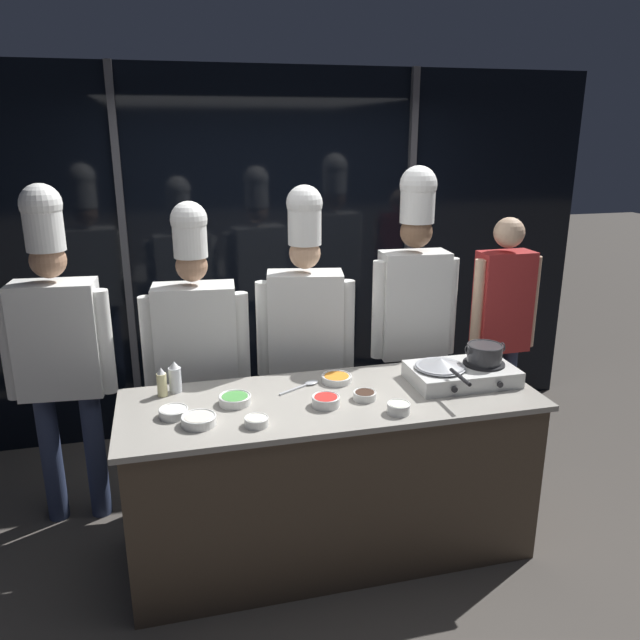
{
  "coord_description": "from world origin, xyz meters",
  "views": [
    {
      "loc": [
        -0.79,
        -2.89,
        2.28
      ],
      "look_at": [
        0.0,
        0.25,
        1.28
      ],
      "focal_mm": 35.0,
      "sensor_mm": 36.0,
      "label": 1
    }
  ],
  "objects": [
    {
      "name": "prep_bowl_carrots",
      "position": [
        0.08,
        0.2,
        0.95
      ],
      "size": [
        0.17,
        0.17,
        0.04
      ],
      "color": "white",
      "rests_on": "demo_counter"
    },
    {
      "name": "prep_bowl_soy_glaze",
      "position": [
        0.16,
        -0.06,
        0.95
      ],
      "size": [
        0.12,
        0.12,
        0.04
      ],
      "color": "white",
      "rests_on": "demo_counter"
    },
    {
      "name": "frying_pan",
      "position": [
        0.62,
        0.02,
        1.05
      ],
      "size": [
        0.28,
        0.48,
        0.05
      ],
      "color": "#ADAFB5",
      "rests_on": "portable_stove"
    },
    {
      "name": "chef_head",
      "position": [
        -1.41,
        0.67,
        1.15
      ],
      "size": [
        0.6,
        0.27,
        2.0
      ],
      "rotation": [
        0.0,
        0.0,
        3.06
      ],
      "color": "#2D3856",
      "rests_on": "ground_plane"
    },
    {
      "name": "demo_counter",
      "position": [
        0.0,
        0.0,
        0.46
      ],
      "size": [
        2.19,
        0.77,
        0.93
      ],
      "color": "#4C3D2D",
      "rests_on": "ground_plane"
    },
    {
      "name": "chef_pastry",
      "position": [
        0.73,
        0.7,
        1.22
      ],
      "size": [
        0.56,
        0.25,
        2.06
      ],
      "rotation": [
        0.0,
        0.0,
        3.08
      ],
      "color": "#232326",
      "rests_on": "ground_plane"
    },
    {
      "name": "prep_bowl_onion",
      "position": [
        -0.7,
        -0.15,
        0.95
      ],
      "size": [
        0.17,
        0.17,
        0.05
      ],
      "color": "white",
      "rests_on": "demo_counter"
    },
    {
      "name": "ground_plane",
      "position": [
        0.0,
        0.0,
        0.0
      ],
      "size": [
        24.0,
        24.0,
        0.0
      ],
      "primitive_type": "plane",
      "color": "#47423D"
    },
    {
      "name": "prep_bowl_rice",
      "position": [
        -0.81,
        -0.03,
        0.95
      ],
      "size": [
        0.14,
        0.14,
        0.04
      ],
      "color": "white",
      "rests_on": "demo_counter"
    },
    {
      "name": "serving_spoon_slotted",
      "position": [
        -0.09,
        0.18,
        0.93
      ],
      "size": [
        0.25,
        0.16,
        0.02
      ],
      "color": "#B2B5BA",
      "rests_on": "demo_counter"
    },
    {
      "name": "prep_bowl_bell_pepper",
      "position": [
        -0.06,
        -0.09,
        0.96
      ],
      "size": [
        0.15,
        0.15,
        0.05
      ],
      "color": "white",
      "rests_on": "demo_counter"
    },
    {
      "name": "chef_line",
      "position": [
        0.02,
        0.7,
        1.12
      ],
      "size": [
        0.6,
        0.32,
        1.96
      ],
      "rotation": [
        0.0,
        0.0,
        2.95
      ],
      "color": "#4C4C51",
      "rests_on": "ground_plane"
    },
    {
      "name": "prep_bowl_bean_sprouts",
      "position": [
        0.27,
        -0.26,
        0.96
      ],
      "size": [
        0.12,
        0.12,
        0.05
      ],
      "color": "white",
      "rests_on": "demo_counter"
    },
    {
      "name": "person_guest",
      "position": [
        1.37,
        0.68,
        1.07
      ],
      "size": [
        0.48,
        0.2,
        1.73
      ],
      "rotation": [
        0.0,
        0.0,
        3.15
      ],
      "color": "#2D3856",
      "rests_on": "ground_plane"
    },
    {
      "name": "stock_pot",
      "position": [
        0.89,
        0.03,
        1.08
      ],
      "size": [
        0.22,
        0.2,
        0.11
      ],
      "color": "#333335",
      "rests_on": "portable_stove"
    },
    {
      "name": "squeeze_bottle_clear",
      "position": [
        -0.79,
        0.28,
        1.01
      ],
      "size": [
        0.07,
        0.07,
        0.17
      ],
      "color": "white",
      "rests_on": "demo_counter"
    },
    {
      "name": "squeeze_bottle_oil",
      "position": [
        -0.86,
        0.24,
        1.0
      ],
      "size": [
        0.05,
        0.05,
        0.16
      ],
      "color": "beige",
      "rests_on": "demo_counter"
    },
    {
      "name": "prep_bowl_scallions",
      "position": [
        -0.5,
        0.04,
        0.95
      ],
      "size": [
        0.17,
        0.17,
        0.05
      ],
      "color": "white",
      "rests_on": "demo_counter"
    },
    {
      "name": "portable_stove",
      "position": [
        0.75,
        0.03,
        0.97
      ],
      "size": [
        0.57,
        0.37,
        0.1
      ],
      "color": "silver",
      "rests_on": "demo_counter"
    },
    {
      "name": "prep_bowl_garlic",
      "position": [
        -0.43,
        -0.22,
        0.95
      ],
      "size": [
        0.12,
        0.12,
        0.04
      ],
      "color": "white",
      "rests_on": "demo_counter"
    },
    {
      "name": "chef_sous",
      "position": [
        -0.65,
        0.7,
        1.06
      ],
      "size": [
        0.63,
        0.29,
        1.89
      ],
      "rotation": [
        0.0,
        0.0,
        3.05
      ],
      "color": "#232326",
      "rests_on": "ground_plane"
    },
    {
      "name": "window_wall_back",
      "position": [
        0.0,
        1.67,
        1.35
      ],
      "size": [
        5.01,
        0.09,
        2.7
      ],
      "color": "black",
      "rests_on": "ground_plane"
    }
  ]
}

